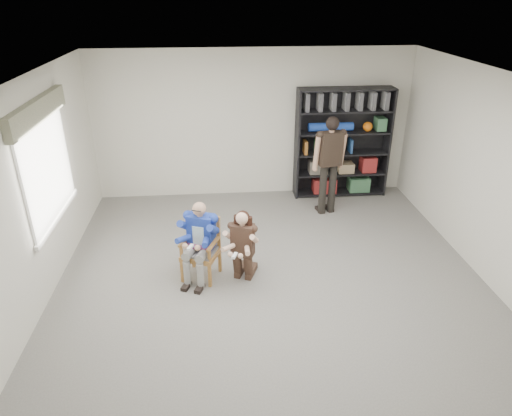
{
  "coord_description": "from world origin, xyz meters",
  "views": [
    {
      "loc": [
        -0.69,
        -4.94,
        3.75
      ],
      "look_at": [
        -0.2,
        0.6,
        1.05
      ],
      "focal_mm": 32.0,
      "sensor_mm": 36.0,
      "label": 1
    }
  ],
  "objects_px": {
    "kneeling_woman": "(242,247)",
    "bookshelf": "(342,143)",
    "armchair": "(200,249)",
    "seated_man": "(200,241)",
    "standing_man": "(329,167)"
  },
  "relations": [
    {
      "from": "kneeling_woman",
      "to": "bookshelf",
      "type": "bearing_deg",
      "value": 74.6
    },
    {
      "from": "armchair",
      "to": "bookshelf",
      "type": "xyz_separation_m",
      "value": [
        2.68,
        2.7,
        0.6
      ]
    },
    {
      "from": "armchair",
      "to": "seated_man",
      "type": "relative_size",
      "value": 0.77
    },
    {
      "from": "armchair",
      "to": "seated_man",
      "type": "distance_m",
      "value": 0.13
    },
    {
      "from": "armchair",
      "to": "bookshelf",
      "type": "height_order",
      "value": "bookshelf"
    },
    {
      "from": "kneeling_woman",
      "to": "standing_man",
      "type": "xyz_separation_m",
      "value": [
        1.67,
        2.01,
        0.36
      ]
    },
    {
      "from": "kneeling_woman",
      "to": "standing_man",
      "type": "distance_m",
      "value": 2.64
    },
    {
      "from": "kneeling_woman",
      "to": "standing_man",
      "type": "relative_size",
      "value": 0.6
    },
    {
      "from": "seated_man",
      "to": "bookshelf",
      "type": "bearing_deg",
      "value": 66.49
    },
    {
      "from": "armchair",
      "to": "bookshelf",
      "type": "relative_size",
      "value": 0.43
    },
    {
      "from": "standing_man",
      "to": "seated_man",
      "type": "bearing_deg",
      "value": -151.8
    },
    {
      "from": "bookshelf",
      "to": "standing_man",
      "type": "bearing_deg",
      "value": -118.44
    },
    {
      "from": "seated_man",
      "to": "standing_man",
      "type": "relative_size",
      "value": 0.65
    },
    {
      "from": "seated_man",
      "to": "kneeling_woman",
      "type": "xyz_separation_m",
      "value": [
        0.58,
        -0.12,
        -0.05
      ]
    },
    {
      "from": "seated_man",
      "to": "standing_man",
      "type": "xyz_separation_m",
      "value": [
        2.25,
        1.89,
        0.31
      ]
    }
  ]
}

